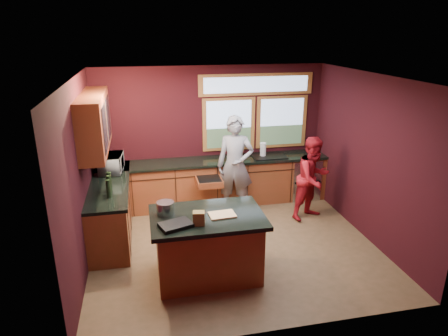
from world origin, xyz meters
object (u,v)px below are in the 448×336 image
object	(u,v)px
island	(208,245)
cutting_board	(222,215)
person_red	(313,178)
stock_pot	(165,208)
person_grey	(235,165)

from	to	relation	value
island	cutting_board	world-z (taller)	cutting_board
person_red	stock_pot	size ratio (longest dim) A/B	6.46
island	person_red	size ratio (longest dim) A/B	1.00
person_red	stock_pot	distance (m)	3.05
person_grey	cutting_board	world-z (taller)	person_grey
island	stock_pot	xyz separation A→B (m)	(-0.55, 0.15, 0.56)
cutting_board	island	bearing A→B (deg)	165.96
person_grey	person_red	world-z (taller)	person_grey
person_red	cutting_board	size ratio (longest dim) A/B	4.43
island	person_grey	distance (m)	2.20
person_grey	stock_pot	distance (m)	2.31
island	person_grey	xyz separation A→B (m)	(0.86, 1.97, 0.46)
island	person_red	distance (m)	2.64
island	person_red	xyz separation A→B (m)	(2.20, 1.44, 0.30)
person_red	cutting_board	xyz separation A→B (m)	(-2.00, -1.49, 0.18)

